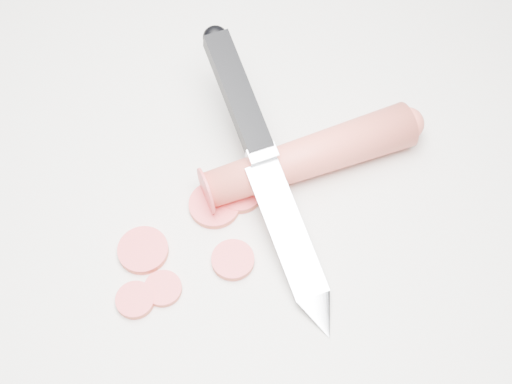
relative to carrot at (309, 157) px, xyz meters
The scene contains 10 objects.
ground 0.04m from the carrot, 121.75° to the right, with size 2.40×2.40×0.00m, color silver.
carrot is the anchor object (origin of this frame).
carrot_slice_0 0.06m from the carrot, 126.11° to the right, with size 0.04×0.04×0.01m, color #E33B41.
carrot_slice_1 0.15m from the carrot, 118.59° to the right, with size 0.04×0.04×0.01m, color #E33B41.
carrot_slice_2 0.09m from the carrot, 123.76° to the right, with size 0.04×0.04×0.01m, color #E33B41.
carrot_slice_3 0.16m from the carrot, 105.26° to the right, with size 0.03×0.03×0.01m, color #E33B41.
carrot_slice_4 0.10m from the carrot, 94.68° to the right, with size 0.03×0.03×0.01m, color #E33B41.
carrot_slice_5 0.06m from the carrot, 133.17° to the right, with size 0.04×0.04×0.01m, color #E33B41.
carrot_slice_6 0.18m from the carrot, 107.54° to the right, with size 0.03×0.03×0.01m, color #E33B41.
kitchen_knife 0.05m from the carrot, 111.18° to the right, with size 0.22×0.18×0.08m, color #B8BBBF, non-canonical shape.
Camera 1 is at (0.15, -0.26, 0.50)m, focal length 50.00 mm.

